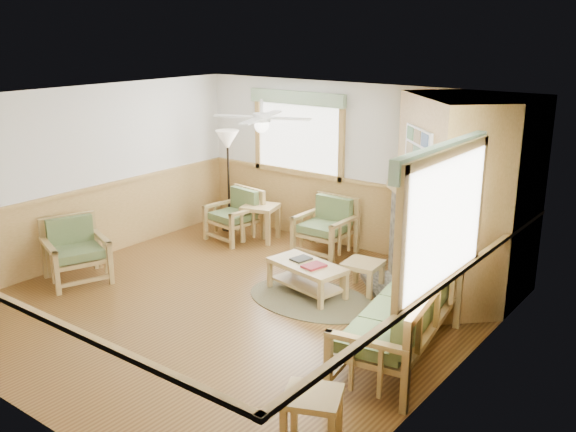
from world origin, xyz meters
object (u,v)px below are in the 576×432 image
Objects in this scene: sofa at (400,317)px; end_table_sofa at (312,422)px; floor_lamp_right at (451,261)px; armchair_back_right at (325,227)px; armchair_back_left at (234,215)px; armchair_left at (76,251)px; coffee_table at (307,279)px; floor_lamp_left at (229,181)px; end_table_chairs at (260,223)px; footstool at (362,276)px.

sofa is 3.88× the size of end_table_sofa.
floor_lamp_right is (-0.14, 3.13, 0.50)m from end_table_sofa.
sofa is 3.43m from armchair_back_right.
armchair_back_right is at bearing -141.42° from sofa.
armchair_left reaches higher than armchair_back_left.
floor_lamp_left is at bearing 162.67° from coffee_table.
floor_lamp_left is at bearing 138.67° from end_table_sofa.
floor_lamp_right reaches higher than sofa.
floor_lamp_left is 1.17× the size of floor_lamp_right.
armchair_back_right reaches higher than end_table_chairs.
footstool is (3.46, 2.18, -0.24)m from armchair_left.
armchair_left is 1.45× the size of end_table_chairs.
end_table_sofa is (2.01, -2.72, 0.05)m from coffee_table.
armchair_back_left is at bearing -124.33° from sofa.
floor_lamp_left is (0.10, 3.14, 0.45)m from armchair_left.
armchair_left is 0.50× the size of floor_lamp_left.
end_table_sofa is at bearing -4.23° from sofa.
end_table_chairs reaches higher than coffee_table.
armchair_back_left is at bearing -39.52° from floor_lamp_left.
armchair_back_right is at bearing 122.87° from end_table_sofa.
armchair_back_right is 1.27m from end_table_chairs.
floor_lamp_left is at bearing 171.26° from end_table_chairs.
floor_lamp_right is at bearing -46.47° from armchair_left.
coffee_table is 2.26× the size of footstool.
end_table_chairs is (-3.81, 2.19, -0.18)m from sofa.
armchair_back_left reaches higher than coffee_table.
end_table_chairs is 0.40× the size of floor_lamp_right.
end_table_sofa is 0.30× the size of floor_lamp_left.
floor_lamp_right is (1.31, -0.14, 0.57)m from footstool.
end_table_chairs is at bearing -175.32° from armchair_back_right.
footstool is (-1.45, 3.27, -0.06)m from end_table_sofa.
sofa is at bearing 95.16° from end_table_sofa.
floor_lamp_right is at bearing -2.04° from armchair_back_left.
footstool is at bearing 173.88° from floor_lamp_right.
sofa is at bearing -26.53° from floor_lamp_left.
floor_lamp_right is (4.77, 2.04, 0.33)m from armchair_left.
footstool is (2.92, -0.59, -0.22)m from armchair_back_left.
coffee_table is 2.01× the size of end_table_sofa.
floor_lamp_left is 4.80m from floor_lamp_right.
armchair_back_left is 1.38× the size of end_table_chairs.
sofa is 1.89m from footstool.
armchair_back_left is 2.98m from footstool.
armchair_back_left is 2.63m from coffee_table.
end_table_chairs is (0.93, 3.01, -0.14)m from armchair_left.
floor_lamp_left reaches higher than footstool.
armchair_left is 0.58× the size of floor_lamp_right.
sofa is at bearing -17.11° from armchair_back_left.
armchair_back_right reaches higher than footstool.
coffee_table is 0.71× the size of floor_lamp_right.
end_table_sofa is at bearing -42.57° from coffee_table.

